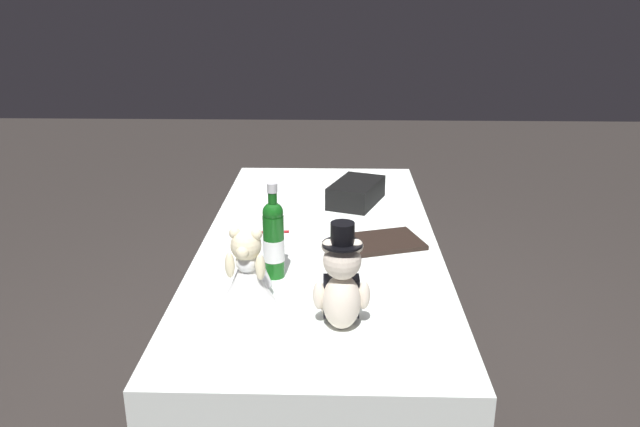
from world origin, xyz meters
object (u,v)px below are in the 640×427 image
at_px(teddy_bear_groom, 342,284).
at_px(teddy_bear_bride, 248,269).
at_px(champagne_bottle, 274,238).
at_px(signing_pen, 269,232).
at_px(gift_case_black, 356,192).
at_px(guestbook, 381,242).

bearing_deg(teddy_bear_groom, teddy_bear_bride, 62.37).
height_order(teddy_bear_groom, champagne_bottle, champagne_bottle).
height_order(champagne_bottle, signing_pen, champagne_bottle).
relative_size(teddy_bear_bride, signing_pen, 1.60).
bearing_deg(champagne_bottle, teddy_bear_bride, 160.91).
height_order(champagne_bottle, gift_case_black, champagne_bottle).
bearing_deg(guestbook, gift_case_black, -8.45).
relative_size(teddy_bear_bride, guestbook, 0.82).
height_order(teddy_bear_bride, guestbook, teddy_bear_bride).
distance_m(signing_pen, guestbook, 0.44).
bearing_deg(guestbook, teddy_bear_groom, 148.15).
relative_size(teddy_bear_bride, champagne_bottle, 0.75).
height_order(teddy_bear_groom, signing_pen, teddy_bear_groom).
relative_size(signing_pen, guestbook, 0.52).
xyz_separation_m(signing_pen, guestbook, (-0.10, -0.42, 0.00)).
bearing_deg(guestbook, signing_pen, 59.18).
xyz_separation_m(champagne_bottle, gift_case_black, (0.76, -0.29, -0.09)).
relative_size(teddy_bear_groom, guestbook, 1.07).
relative_size(champagne_bottle, gift_case_black, 0.94).
height_order(gift_case_black, guestbook, gift_case_black).
relative_size(teddy_bear_groom, signing_pen, 2.07).
bearing_deg(teddy_bear_bride, guestbook, -43.10).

